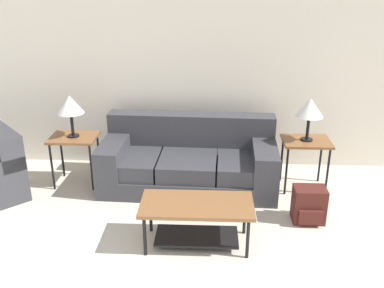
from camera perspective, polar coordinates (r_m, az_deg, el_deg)
wall_back at (r=5.58m, az=0.52°, el=9.89°), size 8.59×0.06×2.60m
couch at (r=5.25m, az=-0.40°, el=-2.47°), size 2.13×1.05×0.82m
coffee_table at (r=4.10m, az=0.64°, el=-9.32°), size 1.06×0.52×0.45m
side_table_left at (r=5.37m, az=-15.45°, el=0.28°), size 0.56×0.44×0.62m
side_table_right at (r=5.24m, az=14.95°, el=-0.22°), size 0.56×0.44×0.62m
table_lamp_left at (r=5.23m, az=-15.96°, el=4.99°), size 0.31×0.31×0.51m
table_lamp_right at (r=5.09m, az=15.45°, el=4.61°), size 0.31×0.31×0.51m
backpack at (r=4.69m, az=15.32°, el=-7.86°), size 0.33×0.31×0.38m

